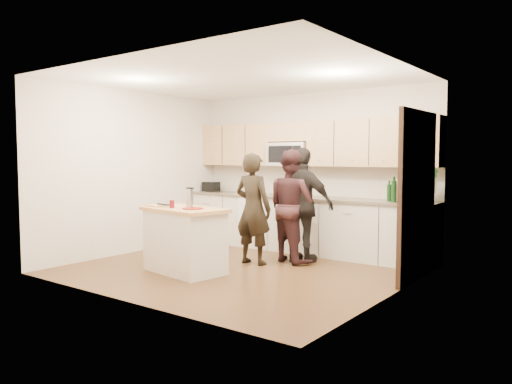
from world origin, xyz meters
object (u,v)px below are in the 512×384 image
Objects in this scene: woman_center at (292,206)px; woman_right at (302,205)px; toaster at (211,187)px; woman_left at (253,209)px; island at (185,240)px.

woman_center is 0.16m from woman_right.
woman_right is at bearing -16.05° from toaster.
woman_left is at bearing -32.72° from toaster.
island is 0.74× the size of woman_right.
toaster is 0.18× the size of woman_left.
toaster is at bearing -34.49° from woman_left.
woman_center is at bearing 70.55° from island.
woman_left is at bearing 75.65° from island.
woman_left is at bearing 45.15° from woman_right.
woman_left is 0.76m from woman_right.
woman_center is (0.80, 1.50, 0.40)m from island.
woman_right reaches higher than island.
woman_center reaches higher than island.
woman_center is at bearing -128.84° from woman_left.
toaster is 2.60m from woman_right.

